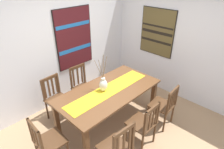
# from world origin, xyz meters

# --- Properties ---
(ground_plane) EXTENTS (6.40, 6.40, 0.03)m
(ground_plane) POSITION_xyz_m (0.00, 0.00, -0.01)
(ground_plane) COLOR #A37F5B
(wall_back) EXTENTS (6.40, 0.12, 2.70)m
(wall_back) POSITION_xyz_m (0.00, 1.86, 1.35)
(wall_back) COLOR silver
(wall_back) RESTS_ON ground_plane
(wall_side) EXTENTS (0.12, 6.40, 2.70)m
(wall_side) POSITION_xyz_m (1.86, 0.00, 1.35)
(wall_side) COLOR silver
(wall_side) RESTS_ON ground_plane
(dining_table) EXTENTS (2.02, 1.02, 0.78)m
(dining_table) POSITION_xyz_m (-0.05, 0.46, 0.68)
(dining_table) COLOR brown
(dining_table) RESTS_ON ground_plane
(table_runner) EXTENTS (1.86, 0.36, 0.01)m
(table_runner) POSITION_xyz_m (-0.05, 0.46, 0.78)
(table_runner) COLOR gold
(table_runner) RESTS_ON dining_table
(centerpiece_vase) EXTENTS (0.22, 0.21, 0.67)m
(centerpiece_vase) POSITION_xyz_m (-0.14, 0.51, 0.91)
(centerpiece_vase) COLOR silver
(centerpiece_vase) RESTS_ON dining_table
(chair_0) EXTENTS (0.43, 0.43, 0.96)m
(chair_0) POSITION_xyz_m (-0.06, 1.29, 0.49)
(chair_0) COLOR #4C301C
(chair_0) RESTS_ON ground_plane
(chair_1) EXTENTS (0.44, 0.44, 0.91)m
(chair_1) POSITION_xyz_m (-1.40, 0.45, 0.48)
(chair_1) COLOR #4C301C
(chair_1) RESTS_ON ground_plane
(chair_2) EXTENTS (0.42, 0.42, 0.91)m
(chair_2) POSITION_xyz_m (-0.05, -0.39, 0.48)
(chair_2) COLOR #4C301C
(chair_2) RESTS_ON ground_plane
(chair_3) EXTENTS (0.45, 0.45, 0.90)m
(chair_3) POSITION_xyz_m (0.65, -0.37, 0.48)
(chair_3) COLOR #4C301C
(chair_3) RESTS_ON ground_plane
(chair_4) EXTENTS (0.45, 0.45, 0.98)m
(chair_4) POSITION_xyz_m (-0.75, -0.41, 0.50)
(chair_4) COLOR #4C301C
(chair_4) RESTS_ON ground_plane
(chair_5) EXTENTS (0.45, 0.45, 0.94)m
(chair_5) POSITION_xyz_m (-0.70, 1.34, 0.49)
(chair_5) COLOR #4C301C
(chair_5) RESTS_ON ground_plane
(painting_on_back_wall) EXTENTS (0.93, 0.05, 1.34)m
(painting_on_back_wall) POSITION_xyz_m (0.19, 1.79, 1.43)
(painting_on_back_wall) COLOR black
(painting_on_side_wall) EXTENTS (0.05, 0.89, 1.12)m
(painting_on_side_wall) POSITION_xyz_m (1.79, 0.66, 1.46)
(painting_on_side_wall) COLOR black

